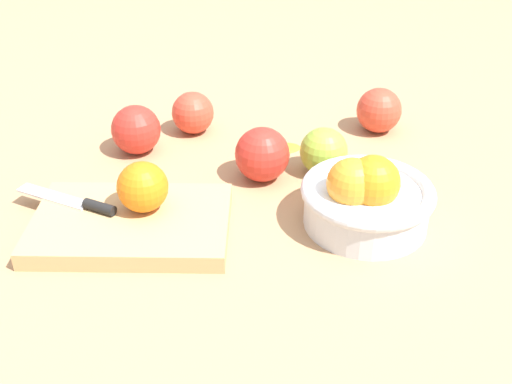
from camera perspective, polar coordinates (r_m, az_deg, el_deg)
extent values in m
plane|color=tan|center=(0.89, -2.46, -0.22)|extent=(2.40, 2.40, 0.00)
cylinder|color=silver|center=(0.83, 9.97, -1.39)|extent=(0.16, 0.16, 0.05)
torus|color=silver|center=(0.81, 10.14, 0.10)|extent=(0.17, 0.17, 0.02)
sphere|color=orange|center=(0.80, 8.74, 0.79)|extent=(0.07, 0.07, 0.07)
sphere|color=orange|center=(0.80, 10.57, 0.87)|extent=(0.07, 0.07, 0.07)
cube|color=tan|center=(0.82, -11.26, -2.89)|extent=(0.25, 0.17, 0.02)
sphere|color=orange|center=(0.81, -10.27, 0.45)|extent=(0.07, 0.07, 0.07)
cube|color=silver|center=(0.88, -17.97, -0.40)|extent=(0.11, 0.06, 0.00)
cylinder|color=black|center=(0.83, -14.05, -1.34)|extent=(0.05, 0.03, 0.01)
sphere|color=red|center=(1.00, -10.86, 5.59)|extent=(0.08, 0.08, 0.08)
sphere|color=#D6422D|center=(1.07, 11.12, 7.30)|extent=(0.07, 0.07, 0.07)
sphere|color=#8EB738|center=(0.93, 6.17, 3.70)|extent=(0.07, 0.07, 0.07)
sphere|color=#D6422D|center=(1.05, -5.77, 7.18)|extent=(0.07, 0.07, 0.07)
sphere|color=red|center=(0.91, 0.57, 3.44)|extent=(0.08, 0.08, 0.08)
ellipsoid|color=orange|center=(1.01, 2.64, 4.18)|extent=(0.06, 0.05, 0.01)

